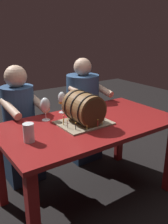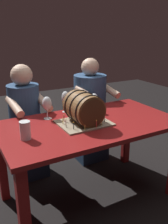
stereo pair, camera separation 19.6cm
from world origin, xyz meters
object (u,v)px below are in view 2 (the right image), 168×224
wine_glass_white (94,100)px  beer_pint (25,131)px  barrel_cake (84,109)px  wine_glass_empty (47,104)px  person_seated_right (90,114)px  person_seated_left (26,129)px  wine_glass_amber (65,98)px  dining_table (90,134)px

wine_glass_white → beer_pint: (-0.72, -0.28, -0.05)m
barrel_cake → beer_pint: size_ratio=3.11×
wine_glass_empty → person_seated_right: (0.64, 0.38, -0.31)m
wine_glass_empty → wine_glass_white: wine_glass_empty is taller
wine_glass_white → person_seated_left: (-0.54, 0.40, -0.33)m
wine_glass_empty → wine_glass_amber: bearing=23.6°
wine_glass_white → wine_glass_amber: bearing=152.8°
wine_glass_empty → person_seated_right: person_seated_right is taller
barrel_cake → wine_glass_white: 0.32m
barrel_cake → wine_glass_amber: bearing=90.8°
dining_table → wine_glass_amber: 0.42m
barrel_cake → person_seated_right: (0.42, 0.63, -0.30)m
beer_pint → person_seated_right: size_ratio=0.11×
dining_table → barrel_cake: size_ratio=3.61×
person_seated_left → wine_glass_amber: bearing=-42.7°
wine_glass_empty → wine_glass_white: size_ratio=1.13×
beer_pint → wine_glass_white: bearing=21.2°
barrel_cake → wine_glass_empty: (-0.22, 0.25, 0.01)m
barrel_cake → wine_glass_empty: barrel_cake is taller
wine_glass_empty → person_seated_right: size_ratio=0.17×
beer_pint → person_seated_left: person_seated_left is taller
wine_glass_amber → person_seated_left: bearing=137.3°
wine_glass_white → person_seated_left: bearing=143.3°
wine_glass_empty → person_seated_left: person_seated_left is taller
dining_table → wine_glass_amber: (-0.06, 0.34, 0.24)m
dining_table → wine_glass_amber: bearing=99.9°
dining_table → wine_glass_white: (0.17, 0.22, 0.22)m
wine_glass_amber → dining_table: bearing=-80.1°
beer_pint → wine_glass_empty: bearing=47.7°
wine_glass_empty → beer_pint: 0.42m
person_seated_left → person_seated_right: (0.74, 0.00, 0.03)m
beer_pint → wine_glass_amber: bearing=39.1°
wine_glass_empty → beer_pint: (-0.28, -0.31, -0.07)m
barrel_cake → beer_pint: 0.50m
wine_glass_amber → wine_glass_white: bearing=-27.2°
barrel_cake → person_seated_right: 0.81m
dining_table → wine_glass_white: bearing=51.9°
wine_glass_empty → beer_pint: wine_glass_empty is taller
dining_table → person_seated_right: size_ratio=1.26×
wine_glass_amber → person_seated_left: person_seated_left is taller
beer_pint → barrel_cake: bearing=6.7°
wine_glass_white → wine_glass_amber: size_ratio=0.89×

